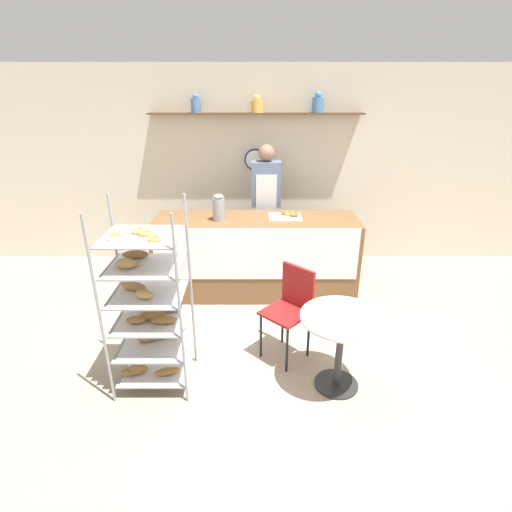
{
  "coord_description": "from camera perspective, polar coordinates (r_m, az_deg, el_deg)",
  "views": [
    {
      "loc": [
        -0.0,
        -3.31,
        2.43
      ],
      "look_at": [
        0.0,
        0.43,
        0.83
      ],
      "focal_mm": 28.0,
      "sensor_mm": 36.0,
      "label": 1
    }
  ],
  "objects": [
    {
      "name": "display_counter",
      "position": [
        4.93,
        -0.0,
        0.02
      ],
      "size": [
        2.43,
        0.73,
        0.97
      ],
      "color": "brown",
      "rests_on": "ground_plane"
    },
    {
      "name": "person_worker",
      "position": [
        5.37,
        1.42,
        7.4
      ],
      "size": [
        0.38,
        0.23,
        1.74
      ],
      "color": "#282833",
      "rests_on": "ground_plane"
    },
    {
      "name": "cafe_chair",
      "position": [
        3.77,
        5.09,
        -6.68
      ],
      "size": [
        0.54,
        0.54,
        0.9
      ],
      "rotation": [
        0.0,
        0.0,
        5.52
      ],
      "color": "black",
      "rests_on": "ground_plane"
    },
    {
      "name": "ground_plane",
      "position": [
        4.11,
        0.0,
        -13.04
      ],
      "size": [
        14.0,
        14.0,
        0.0
      ],
      "primitive_type": "plane",
      "color": "gray"
    },
    {
      "name": "pastry_rack",
      "position": [
        3.43,
        -15.08,
        -7.06
      ],
      "size": [
        0.63,
        0.55,
        1.64
      ],
      "color": "gray",
      "rests_on": "ground_plane"
    },
    {
      "name": "cafe_table",
      "position": [
        3.44,
        12.05,
        -10.88
      ],
      "size": [
        0.69,
        0.69,
        0.7
      ],
      "color": "#262628",
      "rests_on": "ground_plane"
    },
    {
      "name": "coffee_carafe",
      "position": [
        4.67,
        -5.35,
        6.9
      ],
      "size": [
        0.14,
        0.14,
        0.31
      ],
      "color": "gray",
      "rests_on": "display_counter"
    },
    {
      "name": "donut_tray_counter",
      "position": [
        4.84,
        4.54,
        5.85
      ],
      "size": [
        0.39,
        0.3,
        0.05
      ],
      "color": "white",
      "rests_on": "display_counter"
    },
    {
      "name": "back_wall",
      "position": [
        5.77,
        0.01,
        12.57
      ],
      "size": [
        10.0,
        0.3,
        2.7
      ],
      "color": "beige",
      "rests_on": "ground_plane"
    }
  ]
}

